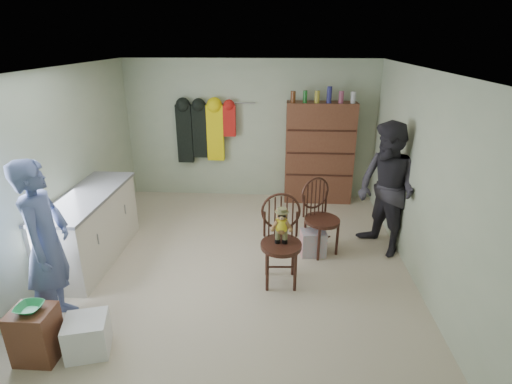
# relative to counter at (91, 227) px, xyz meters

# --- Properties ---
(ground_plane) EXTENTS (5.00, 5.00, 0.00)m
(ground_plane) POSITION_rel_counter_xyz_m (1.95, 0.00, -0.47)
(ground_plane) COLOR beige
(ground_plane) RESTS_ON ground
(room_walls) EXTENTS (5.00, 5.00, 5.00)m
(room_walls) POSITION_rel_counter_xyz_m (1.95, 0.53, 1.11)
(room_walls) COLOR #B5C0A1
(room_walls) RESTS_ON ground
(counter) EXTENTS (0.64, 1.86, 0.94)m
(counter) POSITION_rel_counter_xyz_m (0.00, 0.00, 0.00)
(counter) COLOR silver
(counter) RESTS_ON ground
(stool) EXTENTS (0.38, 0.32, 0.54)m
(stool) POSITION_rel_counter_xyz_m (0.28, -1.81, -0.20)
(stool) COLOR brown
(stool) RESTS_ON ground
(bowl) EXTENTS (0.24, 0.24, 0.06)m
(bowl) POSITION_rel_counter_xyz_m (0.28, -1.81, 0.09)
(bowl) COLOR #22944E
(bowl) RESTS_ON stool
(plastic_tub) EXTENTS (0.47, 0.46, 0.36)m
(plastic_tub) POSITION_rel_counter_xyz_m (0.70, -1.70, -0.29)
(plastic_tub) COLOR white
(plastic_tub) RESTS_ON ground
(chair_front) EXTENTS (0.52, 0.52, 1.11)m
(chair_front) POSITION_rel_counter_xyz_m (2.54, -0.37, 0.17)
(chair_front) COLOR #3F1F16
(chair_front) RESTS_ON ground
(chair_far) EXTENTS (0.65, 0.65, 1.06)m
(chair_far) POSITION_rel_counter_xyz_m (3.07, 0.40, 0.10)
(chair_far) COLOR #3F1F16
(chair_far) RESTS_ON ground
(striped_bag) EXTENTS (0.37, 0.30, 0.36)m
(striped_bag) POSITION_rel_counter_xyz_m (2.99, 0.29, -0.29)
(striped_bag) COLOR #E57272
(striped_bag) RESTS_ON ground
(person_left) EXTENTS (0.53, 0.72, 1.81)m
(person_left) POSITION_rel_counter_xyz_m (0.20, -1.27, 0.43)
(person_left) COLOR #516095
(person_left) RESTS_ON ground
(person_right) EXTENTS (1.04, 1.12, 1.84)m
(person_right) POSITION_rel_counter_xyz_m (3.95, 0.47, 0.45)
(person_right) COLOR #2D2B33
(person_right) RESTS_ON ground
(dresser) EXTENTS (1.20, 0.39, 2.07)m
(dresser) POSITION_rel_counter_xyz_m (3.20, 2.30, 0.44)
(dresser) COLOR brown
(dresser) RESTS_ON ground
(coat_rack) EXTENTS (1.42, 0.12, 1.09)m
(coat_rack) POSITION_rel_counter_xyz_m (1.12, 2.38, 0.78)
(coat_rack) COLOR #99999E
(coat_rack) RESTS_ON ground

